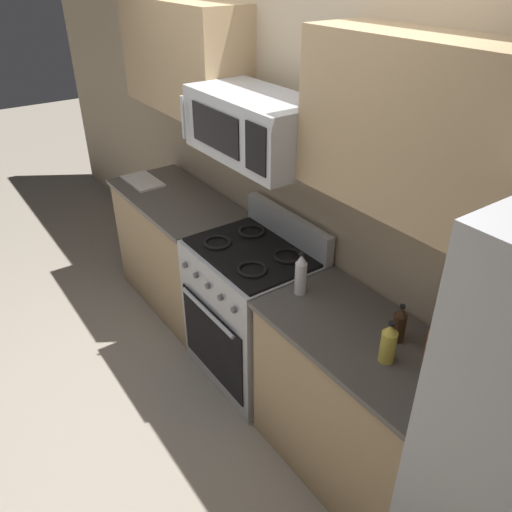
% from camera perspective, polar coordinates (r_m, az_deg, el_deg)
% --- Properties ---
extents(ground_plane, '(16.00, 16.00, 0.00)m').
position_cam_1_polar(ground_plane, '(3.32, -9.76, -16.54)').
color(ground_plane, gray).
extents(wall_back, '(8.00, 0.10, 2.60)m').
position_cam_1_polar(wall_back, '(3.01, 5.28, 8.84)').
color(wall_back, tan).
rests_on(wall_back, ground).
extents(counter_left, '(1.17, 0.59, 0.91)m').
position_cam_1_polar(counter_left, '(3.95, -8.54, 0.61)').
color(counter_left, tan).
rests_on(counter_left, ground).
extents(range_oven, '(0.76, 0.63, 1.09)m').
position_cam_1_polar(range_oven, '(3.23, -0.41, -6.27)').
color(range_oven, '#B2B5BA').
rests_on(range_oven, ground).
extents(counter_right, '(1.03, 0.59, 0.91)m').
position_cam_1_polar(counter_right, '(2.73, 10.87, -15.90)').
color(counter_right, tan).
rests_on(counter_right, ground).
extents(microwave, '(0.80, 0.44, 0.33)m').
position_cam_1_polar(microwave, '(2.70, -0.05, 14.34)').
color(microwave, '#B2B5BA').
extents(upper_cabinets_left, '(1.16, 0.34, 0.67)m').
position_cam_1_polar(upper_cabinets_left, '(3.53, -8.20, 21.23)').
color(upper_cabinets_left, tan).
extents(upper_cabinets_right, '(1.02, 0.34, 0.67)m').
position_cam_1_polar(upper_cabinets_right, '(2.09, 17.69, 13.43)').
color(upper_cabinets_right, tan).
extents(utensil_crock, '(0.15, 0.15, 0.33)m').
position_cam_1_polar(utensil_crock, '(2.36, 20.37, -9.31)').
color(utensil_crock, '#D1662D').
rests_on(utensil_crock, counter_right).
extents(cutting_board, '(0.37, 0.22, 0.02)m').
position_cam_1_polar(cutting_board, '(4.03, -12.59, 8.19)').
color(cutting_board, silver).
rests_on(cutting_board, counter_left).
extents(bottle_oil, '(0.07, 0.07, 0.20)m').
position_cam_1_polar(bottle_oil, '(2.25, 14.62, -9.43)').
color(bottle_oil, gold).
rests_on(bottle_oil, counter_right).
extents(bottle_vinegar, '(0.06, 0.06, 0.24)m').
position_cam_1_polar(bottle_vinegar, '(2.59, 5.04, -2.08)').
color(bottle_vinegar, silver).
rests_on(bottle_vinegar, counter_right).
extents(bottle_soy, '(0.06, 0.06, 0.19)m').
position_cam_1_polar(bottle_soy, '(2.38, 15.78, -7.39)').
color(bottle_soy, '#382314').
rests_on(bottle_soy, counter_right).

